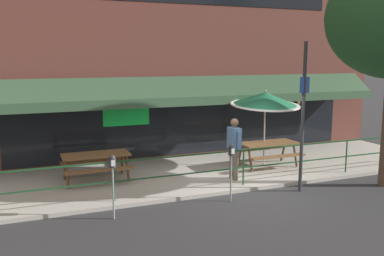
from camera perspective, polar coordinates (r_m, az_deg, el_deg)
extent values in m
plane|color=#2D2D30|center=(11.37, 7.55, -8.42)|extent=(120.00, 120.00, 0.00)
cube|color=#ADA89E|center=(13.05, 3.19, -5.77)|extent=(15.00, 4.00, 0.10)
cube|color=brown|center=(14.67, -0.50, 11.85)|extent=(15.00, 0.50, 8.18)
cube|color=black|center=(14.57, -0.10, 1.07)|extent=(12.00, 0.02, 2.30)
cube|color=#19D84C|center=(13.84, -8.75, 1.77)|extent=(1.50, 0.02, 0.70)
cube|color=#335138|center=(13.95, 0.73, 5.45)|extent=(13.80, 0.92, 0.70)
cube|color=#335138|center=(13.52, 1.57, 3.62)|extent=(13.80, 0.08, 0.28)
cube|color=black|center=(16.38, 13.61, 4.12)|extent=(0.04, 0.28, 0.04)
cube|color=black|center=(16.28, 13.87, 3.44)|extent=(0.18, 0.18, 0.28)
cube|color=beige|center=(16.28, 13.87, 3.44)|extent=(0.13, 0.19, 0.20)
cylinder|color=#194723|center=(10.29, -10.34, -7.06)|extent=(0.04, 0.04, 0.95)
cylinder|color=#194723|center=(11.46, 6.86, -5.27)|extent=(0.04, 0.04, 0.95)
cylinder|color=#194723|center=(13.43, 19.88, -3.58)|extent=(0.04, 0.04, 0.95)
cube|color=#194723|center=(11.35, 6.91, -2.94)|extent=(13.80, 0.04, 0.04)
cube|color=#194723|center=(11.46, 6.86, -5.27)|extent=(13.80, 0.03, 0.03)
cube|color=brown|center=(11.98, -12.72, -3.48)|extent=(1.80, 0.80, 0.05)
cube|color=brown|center=(11.49, -12.18, -5.55)|extent=(1.80, 0.26, 0.04)
cube|color=brown|center=(12.60, -13.11, -4.26)|extent=(1.80, 0.26, 0.04)
cylinder|color=brown|center=(11.91, -8.59, -5.26)|extent=(0.07, 0.30, 0.73)
cylinder|color=brown|center=(12.51, -9.28, -4.56)|extent=(0.07, 0.30, 0.73)
cylinder|color=brown|center=(11.66, -16.29, -5.86)|extent=(0.07, 0.30, 0.73)
cylinder|color=brown|center=(12.27, -16.60, -5.11)|extent=(0.07, 0.30, 0.73)
cube|color=brown|center=(13.45, 10.08, -1.99)|extent=(1.80, 0.80, 0.05)
cube|color=brown|center=(13.04, 11.40, -3.74)|extent=(1.80, 0.26, 0.04)
cube|color=brown|center=(13.99, 8.78, -2.77)|extent=(1.80, 0.26, 0.04)
cylinder|color=brown|center=(13.71, 13.59, -3.48)|extent=(0.07, 0.30, 0.73)
cylinder|color=brown|center=(14.21, 12.09, -2.96)|extent=(0.07, 0.30, 0.73)
cylinder|color=brown|center=(12.85, 7.76, -4.15)|extent=(0.07, 0.30, 0.73)
cylinder|color=brown|center=(13.40, 6.40, -3.57)|extent=(0.07, 0.30, 0.73)
cylinder|color=#B7B2A8|center=(13.56, 9.63, -0.12)|extent=(0.04, 0.04, 2.30)
cone|color=#1E6B47|center=(13.44, 9.74, 3.88)|extent=(2.10, 2.12, 0.56)
cylinder|color=white|center=(13.46, 9.72, 3.07)|extent=(2.14, 2.14, 0.20)
sphere|color=#B7B2A8|center=(13.42, 9.77, 4.90)|extent=(0.07, 0.07, 0.07)
cylinder|color=#665B4C|center=(11.89, 5.85, -4.92)|extent=(0.15, 0.15, 0.86)
cylinder|color=#665B4C|center=(12.06, 5.36, -4.71)|extent=(0.15, 0.15, 0.86)
cube|color=#4C709E|center=(11.82, 5.66, -1.38)|extent=(0.26, 0.41, 0.60)
cylinder|color=#4C709E|center=(11.61, 6.32, -1.74)|extent=(0.10, 0.10, 0.54)
cylinder|color=#4C709E|center=(12.04, 5.02, -1.32)|extent=(0.10, 0.10, 0.54)
sphere|color=brown|center=(11.74, 5.69, 0.73)|extent=(0.22, 0.22, 0.22)
cylinder|color=gray|center=(9.44, -10.46, -8.56)|extent=(0.04, 0.04, 1.15)
cylinder|color=#2D2D33|center=(9.26, -10.58, -4.58)|extent=(0.15, 0.15, 0.20)
sphere|color=#2D2D33|center=(9.24, -10.60, -3.98)|extent=(0.14, 0.14, 0.14)
cube|color=silver|center=(9.18, -10.48, -4.64)|extent=(0.08, 0.01, 0.13)
cylinder|color=gray|center=(10.44, 5.22, -6.69)|extent=(0.04, 0.04, 1.15)
cylinder|color=#2D2D33|center=(10.27, 5.28, -3.07)|extent=(0.15, 0.15, 0.20)
sphere|color=#2D2D33|center=(10.25, 5.28, -2.53)|extent=(0.14, 0.14, 0.14)
cube|color=silver|center=(10.20, 5.49, -3.11)|extent=(0.08, 0.01, 0.13)
cylinder|color=#2D2D33|center=(11.26, 14.55, 1.27)|extent=(0.09, 0.09, 3.86)
cube|color=blue|center=(11.16, 14.79, 5.57)|extent=(0.28, 0.02, 0.40)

